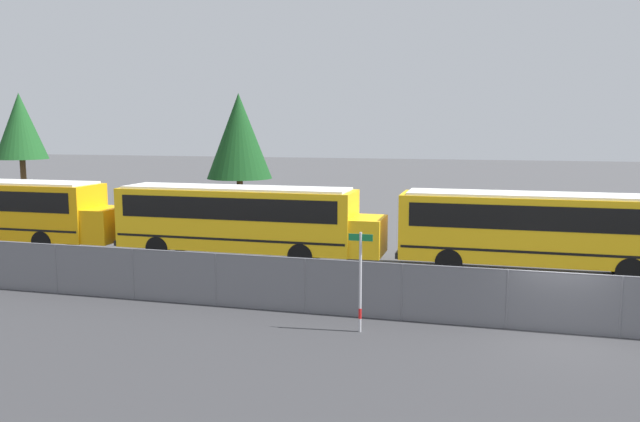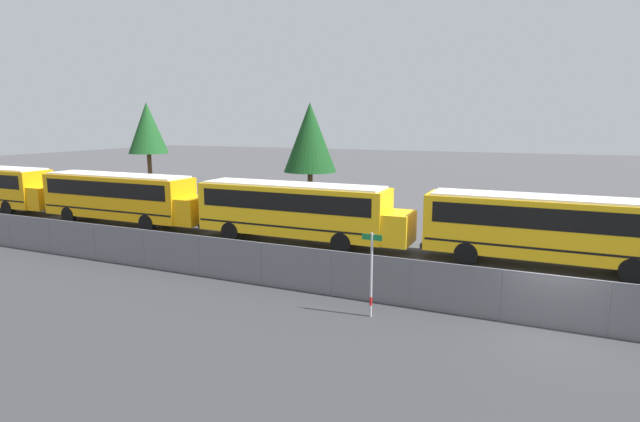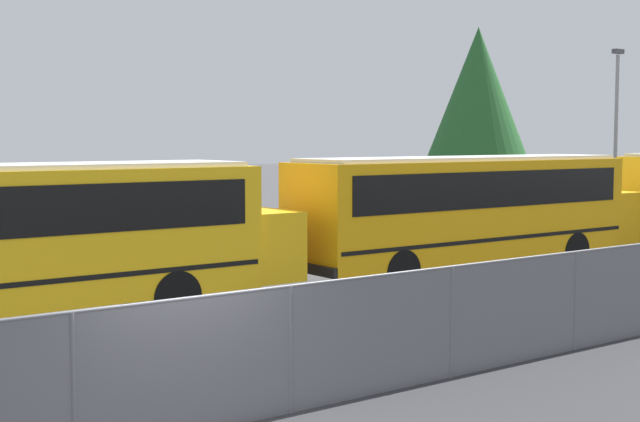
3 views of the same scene
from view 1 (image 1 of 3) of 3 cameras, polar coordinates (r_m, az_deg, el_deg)
The scene contains 8 objects.
ground_plane at distance 19.58m, azimuth 21.18°, elevation -10.36°, with size 200.00×200.00×0.00m, color #424244.
fence at distance 19.32m, azimuth 21.31°, elevation -7.78°, with size 101.52×0.07×1.79m.
school_bus_1 at distance 34.53m, azimuth -26.97°, elevation 0.29°, with size 12.09×2.45×3.28m.
school_bus_2 at distance 27.89m, azimuth -7.18°, elevation -0.49°, with size 12.09×2.45×3.28m.
school_bus_3 at distance 26.39m, azimuth 19.69°, elevation -1.34°, with size 12.09×2.45×3.28m.
street_sign at distance 18.00m, azimuth 3.71°, elevation -6.27°, with size 0.70×0.09×2.93m.
tree_0 at distance 54.79m, azimuth -25.72°, elevation 6.97°, with size 3.99×3.99×8.59m.
tree_3 at distance 43.80m, azimuth -7.42°, elevation 6.79°, with size 4.52×4.52×8.24m.
Camera 1 is at (-2.28, -18.54, 5.87)m, focal length 35.00 mm.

